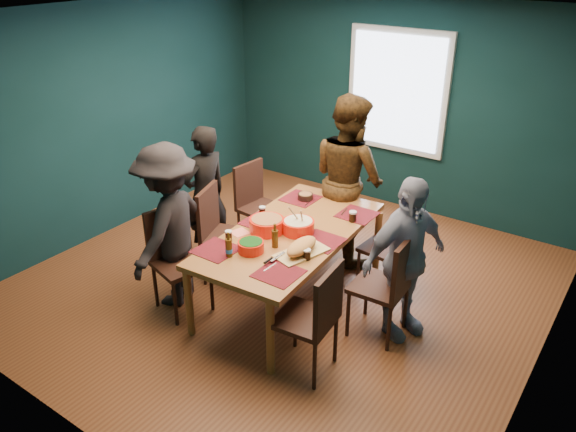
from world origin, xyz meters
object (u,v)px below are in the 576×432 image
at_px(chair_left_far, 256,199).
at_px(person_far_left, 205,196).
at_px(bowl_herbs, 251,246).
at_px(chair_left_mid, 219,227).
at_px(chair_right_far, 393,243).
at_px(chair_right_near, 316,313).
at_px(person_near_left, 169,226).
at_px(bowl_dumpling, 298,226).
at_px(bowl_salad, 267,225).
at_px(dining_table, 291,238).
at_px(person_right, 405,259).
at_px(chair_right_mid, 390,280).
at_px(cutting_board, 301,248).
at_px(chair_left_near, 175,251).
at_px(person_back, 348,178).

distance_m(chair_left_far, person_far_left, 0.66).
bearing_deg(bowl_herbs, person_far_left, 149.88).
relative_size(chair_left_mid, chair_right_far, 1.07).
relative_size(chair_right_far, chair_right_near, 0.94).
height_order(chair_right_near, bowl_herbs, chair_right_near).
distance_m(chair_right_near, bowl_herbs, 0.88).
relative_size(chair_left_far, person_near_left, 0.61).
xyz_separation_m(chair_right_far, bowl_dumpling, (-0.66, -0.73, 0.30)).
height_order(chair_left_mid, bowl_salad, chair_left_mid).
xyz_separation_m(chair_right_far, person_near_left, (-1.71, -1.38, 0.27)).
bearing_deg(chair_right_far, dining_table, -129.75).
xyz_separation_m(dining_table, chair_right_far, (0.73, 0.75, -0.16)).
xyz_separation_m(chair_right_far, person_right, (0.36, -0.57, 0.21)).
bearing_deg(dining_table, bowl_salad, -148.94).
distance_m(chair_left_mid, bowl_herbs, 0.96).
relative_size(person_right, bowl_dumpling, 5.05).
relative_size(chair_right_mid, bowl_dumpling, 3.36).
height_order(bowl_dumpling, cutting_board, bowl_dumpling).
height_order(chair_right_far, person_far_left, person_far_left).
relative_size(dining_table, chair_left_mid, 2.09).
bearing_deg(chair_right_near, person_far_left, 150.46).
xyz_separation_m(person_near_left, cutting_board, (1.30, 0.33, 0.03)).
bearing_deg(dining_table, chair_left_far, 139.85).
relative_size(chair_left_near, person_back, 0.55).
bearing_deg(bowl_dumpling, dining_table, -160.98).
bearing_deg(bowl_herbs, person_back, 88.94).
bearing_deg(person_near_left, person_back, 138.64).
height_order(bowl_salad, bowl_dumpling, bowl_dumpling).
xyz_separation_m(dining_table, person_back, (-0.04, 1.17, 0.22)).
xyz_separation_m(person_far_left, person_back, (1.20, 1.01, 0.15)).
bearing_deg(dining_table, bowl_dumpling, 15.35).
relative_size(chair_right_mid, cutting_board, 1.64).
bearing_deg(chair_left_far, chair_left_mid, -74.61).
bearing_deg(chair_right_mid, cutting_board, -156.90).
bearing_deg(person_far_left, bowl_herbs, 66.79).
distance_m(chair_right_far, bowl_salad, 1.31).
xyz_separation_m(person_near_left, bowl_dumpling, (1.05, 0.65, 0.04)).
distance_m(chair_right_near, person_back, 2.08).
relative_size(chair_left_near, chair_right_mid, 1.00).
height_order(chair_right_near, bowl_dumpling, bowl_dumpling).
bearing_deg(cutting_board, bowl_dumpling, 143.81).
bearing_deg(chair_left_far, person_back, 28.72).
bearing_deg(person_near_left, chair_left_mid, 156.06).
distance_m(chair_left_mid, chair_left_near, 0.62).
relative_size(dining_table, person_far_left, 1.37).
distance_m(person_back, person_near_left, 2.03).
bearing_deg(person_back, bowl_herbs, 112.90).
relative_size(chair_right_far, chair_right_mid, 0.93).
distance_m(chair_right_mid, person_far_left, 2.28).
height_order(dining_table, bowl_salad, bowl_salad).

